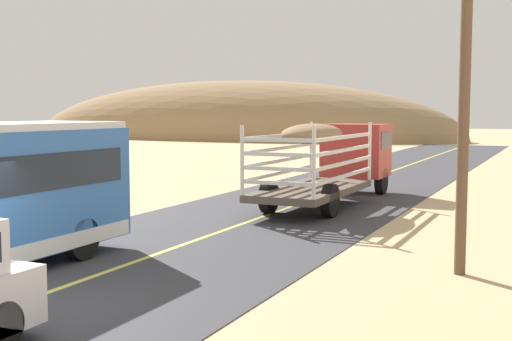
# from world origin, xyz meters

# --- Properties ---
(ground_plane) EXTENTS (240.00, 240.00, 0.00)m
(ground_plane) POSITION_xyz_m (0.00, 0.00, 0.00)
(ground_plane) COLOR tan
(road_surface) EXTENTS (8.00, 120.00, 0.02)m
(road_surface) POSITION_xyz_m (0.00, 0.00, 0.01)
(road_surface) COLOR #38383D
(road_surface) RESTS_ON ground
(road_centre_line) EXTENTS (0.16, 117.60, 0.00)m
(road_centre_line) POSITION_xyz_m (0.00, 0.00, 0.02)
(road_centre_line) COLOR #D8CC4C
(road_centre_line) RESTS_ON road_surface
(livestock_truck) EXTENTS (2.53, 9.70, 3.02)m
(livestock_truck) POSITION_xyz_m (0.96, 16.32, 1.79)
(livestock_truck) COLOR #B2332D
(livestock_truck) RESTS_ON road_surface
(power_pole_near) EXTENTS (2.20, 0.24, 7.35)m
(power_pole_near) POSITION_xyz_m (6.97, 5.79, 3.96)
(power_pole_near) COLOR brown
(power_pole_near) RESTS_ON ground
(distant_hill) EXTENTS (56.97, 18.66, 14.09)m
(distant_hill) POSITION_xyz_m (-28.59, 65.02, 0.00)
(distant_hill) COLOR #957553
(distant_hill) RESTS_ON ground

